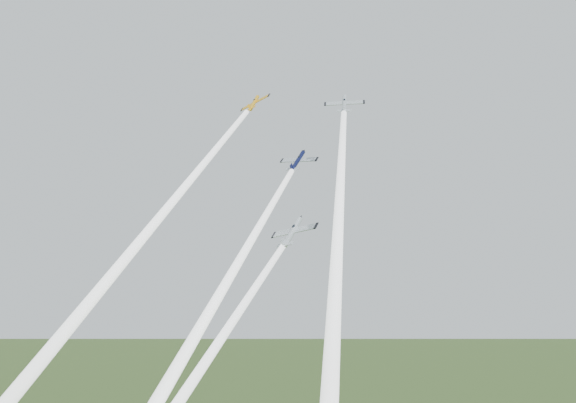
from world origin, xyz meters
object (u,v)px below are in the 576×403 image
object	(u,v)px
plane_silver_right	(344,104)
plane_silver_low	(292,232)
plane_yellow	(254,103)
plane_navy	(298,161)

from	to	relation	value
plane_silver_right	plane_silver_low	distance (m)	25.98
plane_yellow	plane_silver_low	world-z (taller)	plane_yellow
plane_yellow	plane_silver_low	distance (m)	35.76
plane_navy	plane_silver_low	xyz separation A→B (m)	(7.70, -16.51, -14.18)
plane_navy	plane_silver_right	xyz separation A→B (m)	(11.11, -4.06, 8.36)
plane_navy	plane_silver_low	size ratio (longest dim) A/B	0.87
plane_yellow	plane_silver_low	bearing A→B (deg)	-40.84
plane_silver_right	plane_silver_low	bearing A→B (deg)	-126.87
plane_silver_right	plane_navy	bearing A→B (deg)	138.35
plane_yellow	plane_navy	distance (m)	15.41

